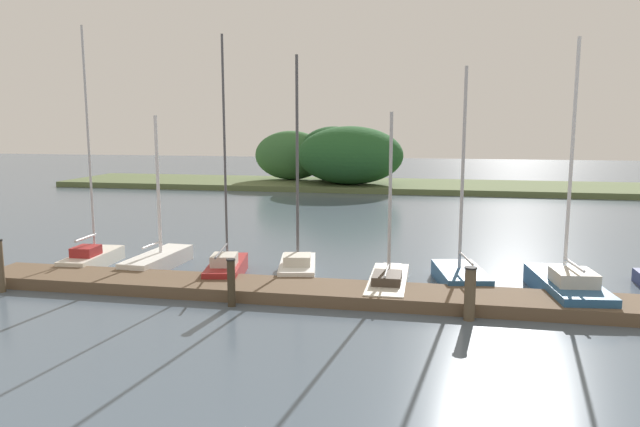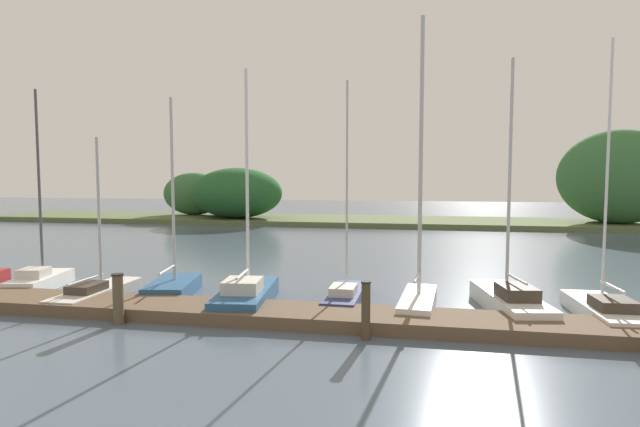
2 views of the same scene
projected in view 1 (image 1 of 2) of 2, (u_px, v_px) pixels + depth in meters
The scene contains 12 objects.
dock_pier at pixel (474, 301), 15.72m from camera, with size 29.09×1.80×0.35m.
far_shore at pixel (567, 155), 41.48m from camera, with size 59.71×8.44×7.41m.
sailboat_0 at pixel (93, 255), 20.16m from camera, with size 1.13×3.12×8.03m.
sailboat_1 at pixel (160, 258), 20.01m from camera, with size 1.17×3.61×5.13m.
sailboat_2 at pixel (227, 266), 18.69m from camera, with size 1.51×3.47×7.54m.
sailboat_3 at pixel (298, 264), 18.93m from camera, with size 1.62×3.10×6.96m.
sailboat_4 at pixel (388, 280), 17.33m from camera, with size 1.10×3.97×5.19m.
sailboat_5 at pixel (460, 273), 17.95m from camera, with size 1.78×3.01×6.52m.
sailboat_6 at pixel (566, 284), 16.51m from camera, with size 1.81×4.21×7.16m.
mooring_piling_0 at pixel (1, 266), 17.05m from camera, with size 0.22×0.22×1.56m.
mooring_piling_1 at pixel (231, 282), 15.74m from camera, with size 0.25×0.25×1.30m.
mooring_piling_2 at pixel (470, 293), 14.61m from camera, with size 0.32×0.32×1.36m.
Camera 1 is at (-1.11, -3.66, 4.87)m, focal length 33.06 mm.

